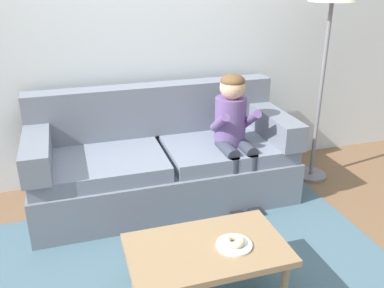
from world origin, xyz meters
name	(u,v)px	position (x,y,z in m)	size (l,w,h in m)	color
ground	(179,256)	(0.00, 0.00, 0.00)	(10.00, 10.00, 0.00)	brown
wall_back	(134,28)	(0.00, 1.40, 1.40)	(8.00, 0.10, 2.80)	silver
area_rug	(190,279)	(0.00, -0.25, 0.01)	(2.83, 2.06, 0.01)	#476675
couch	(163,162)	(0.09, 0.85, 0.34)	(2.17, 0.90, 0.94)	slate
coffee_table	(207,253)	(0.04, -0.45, 0.35)	(0.92, 0.55, 0.40)	#937551
person_child	(234,127)	(0.65, 0.64, 0.67)	(0.34, 0.58, 1.10)	#664C84
plate	(234,245)	(0.19, -0.49, 0.40)	(0.21, 0.21, 0.01)	white
donut	(234,241)	(0.19, -0.49, 0.43)	(0.12, 0.12, 0.04)	beige
toy_controller	(140,251)	(-0.26, 0.10, 0.03)	(0.23, 0.09, 0.05)	red
floor_lamp	(332,3)	(1.56, 0.80, 1.61)	(0.40, 0.40, 1.89)	slate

